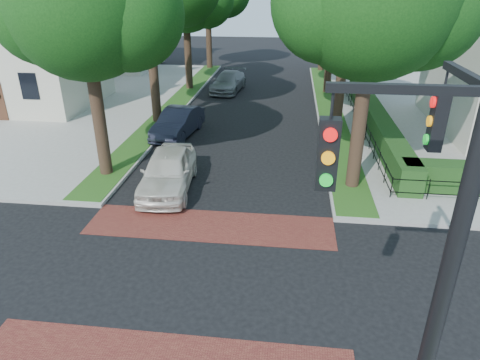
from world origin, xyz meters
name	(u,v)px	position (x,y,z in m)	size (l,w,h in m)	color
ground	(191,281)	(0.00, 0.00, 0.00)	(120.00, 120.00, 0.00)	black
crosswalk_far	(210,226)	(0.00, 3.20, 0.01)	(9.00, 2.20, 0.01)	maroon
grass_strip_ne	(330,108)	(5.40, 19.10, 0.16)	(1.60, 29.80, 0.02)	#274A15
grass_strip_nw	(176,104)	(-5.40, 19.10, 0.16)	(1.60, 29.80, 0.02)	#274A15
tree_left_near	(88,5)	(-5.40, 7.23, 7.27)	(7.50, 6.45, 10.20)	black
hedge_main_road	(375,119)	(7.70, 15.00, 0.75)	(1.00, 18.00, 1.20)	#193D15
fence_main_road	(361,121)	(6.90, 15.00, 0.60)	(0.06, 18.00, 0.90)	black
house_left_near	(19,31)	(-15.49, 17.99, 5.04)	(10.00, 9.00, 10.14)	beige
house_left_far	(104,15)	(-15.49, 31.99, 5.04)	(10.00, 9.00, 10.14)	beige
traffic_signal	(435,240)	(4.89, -4.41, 4.71)	(2.17, 2.00, 8.00)	black
parked_car_front	(168,171)	(-2.30, 6.00, 0.85)	(2.02, 5.02, 1.71)	silver
parked_car_middle	(178,123)	(-3.60, 12.83, 0.78)	(1.65, 4.74, 1.56)	#202130
parked_car_rear	(228,82)	(-2.30, 23.94, 0.75)	(2.10, 5.16, 1.50)	gray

